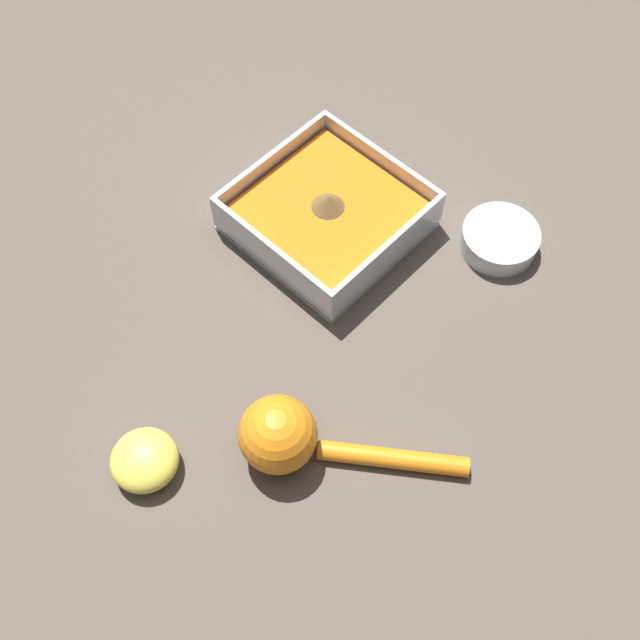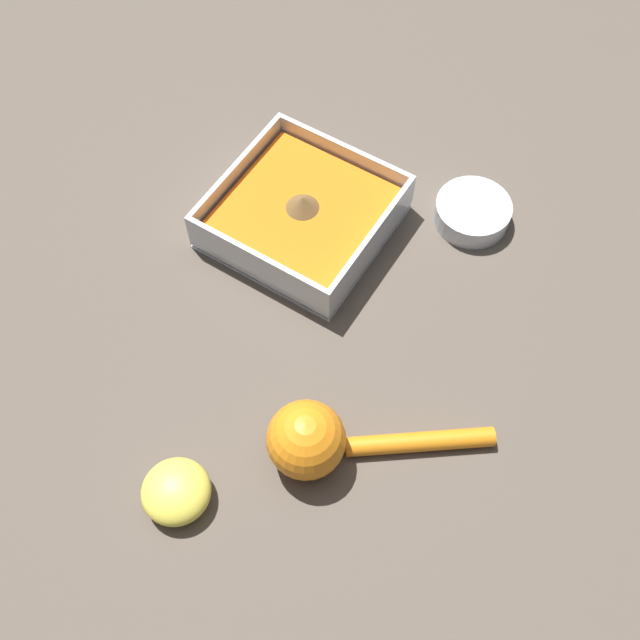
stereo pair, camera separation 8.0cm
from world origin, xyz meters
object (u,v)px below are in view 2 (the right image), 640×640
(spice_bowl, at_px, (472,213))
(lemon_squeezer, at_px, (319,440))
(lemon_half, at_px, (176,491))
(square_dish, at_px, (303,216))

(spice_bowl, distance_m, lemon_squeezer, 0.35)
(lemon_half, bearing_deg, lemon_squeezer, -39.48)
(lemon_squeezer, distance_m, lemon_half, 0.15)
(spice_bowl, relative_size, lemon_half, 1.33)
(spice_bowl, height_order, lemon_half, lemon_half)
(square_dish, height_order, lemon_half, square_dish)
(spice_bowl, xyz_separation_m, lemon_squeezer, (-0.35, -0.00, 0.02))
(lemon_squeezer, xyz_separation_m, lemon_half, (-0.11, 0.09, -0.02))
(spice_bowl, xyz_separation_m, lemon_half, (-0.46, 0.09, 0.01))
(square_dish, distance_m, spice_bowl, 0.20)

